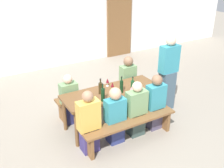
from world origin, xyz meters
name	(u,v)px	position (x,y,z in m)	size (l,w,h in m)	color
ground_plane	(112,124)	(0.00, 0.00, 0.00)	(24.00, 24.00, 0.00)	gray
back_wall	(47,14)	(0.00, 3.70, 1.60)	(14.00, 0.20, 3.20)	white
wooden_door	(119,25)	(2.34, 3.56, 1.05)	(0.90, 0.06, 2.10)	brown
tasting_table	(112,95)	(0.00, 0.00, 0.66)	(1.92, 0.70, 0.75)	brown
bench_near	(130,125)	(0.00, -0.65, 0.35)	(1.82, 0.30, 0.45)	brown
bench_far	(97,96)	(0.00, 0.65, 0.35)	(1.82, 0.30, 0.45)	brown
wine_bottle_0	(101,88)	(-0.23, 0.02, 0.86)	(0.08, 0.08, 0.30)	#332814
wine_bottle_1	(121,86)	(0.12, -0.14, 0.88)	(0.07, 0.07, 0.33)	#143319
wine_bottle_2	(103,94)	(-0.33, -0.25, 0.88)	(0.07, 0.07, 0.34)	#143319
wine_bottle_3	(133,85)	(0.35, -0.17, 0.86)	(0.07, 0.07, 0.29)	#194723
wine_glass_0	(112,85)	(0.03, 0.03, 0.86)	(0.06, 0.06, 0.17)	silver
wine_glass_1	(78,103)	(-0.81, -0.28, 0.86)	(0.07, 0.07, 0.16)	silver
wine_glass_2	(132,88)	(0.28, -0.27, 0.86)	(0.08, 0.08, 0.16)	silver
wine_glass_3	(107,81)	(0.03, 0.24, 0.86)	(0.06, 0.06, 0.17)	silver
seated_guest_near_0	(89,124)	(-0.74, -0.50, 0.54)	(0.38, 0.24, 1.15)	navy
seated_guest_near_1	(115,117)	(-0.23, -0.50, 0.52)	(0.37, 0.24, 1.09)	navy
seated_guest_near_2	(136,110)	(0.23, -0.50, 0.51)	(0.39, 0.24, 1.09)	#384C47
seated_guest_near_3	(155,103)	(0.67, -0.50, 0.54)	(0.36, 0.24, 1.13)	#504965
seated_guest_far_0	(69,100)	(-0.69, 0.50, 0.50)	(0.34, 0.24, 1.05)	navy
seated_guest_far_1	(128,82)	(0.69, 0.50, 0.57)	(0.34, 0.24, 1.17)	#434345
standing_host	(168,75)	(1.36, -0.02, 0.81)	(0.41, 0.24, 1.66)	#425867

